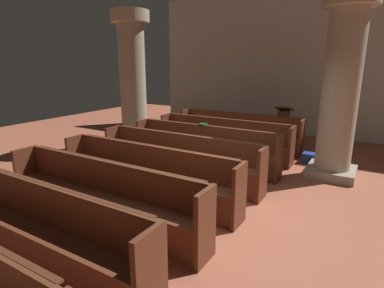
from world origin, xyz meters
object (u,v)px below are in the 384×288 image
(lectern, at_px, (283,128))
(pew_row_3, at_px, (179,157))
(pew_row_0, at_px, (238,129))
(pillar_far_side, at_px, (133,79))
(hymn_book, at_px, (203,124))
(pew_row_1, at_px, (223,136))
(pew_row_6, at_px, (35,223))
(pew_row_4, at_px, (146,172))
(pew_row_5, at_px, (101,193))
(pew_row_2, at_px, (203,145))
(kneeler_box_blue, at_px, (312,158))
(pillar_aisle_side, at_px, (341,85))

(lectern, bearing_deg, pew_row_3, -102.79)
(pew_row_0, xyz_separation_m, pillar_far_side, (-2.52, -1.40, 1.36))
(lectern, distance_m, hymn_book, 3.15)
(pew_row_1, relative_size, pew_row_6, 1.00)
(lectern, xyz_separation_m, hymn_book, (-1.06, -2.93, 0.49))
(pew_row_4, relative_size, pew_row_5, 1.00)
(pew_row_2, bearing_deg, pew_row_3, -90.00)
(pew_row_4, distance_m, pew_row_6, 2.02)
(pew_row_2, distance_m, pew_row_3, 1.01)
(pew_row_6, distance_m, hymn_book, 4.25)
(pew_row_4, xyz_separation_m, lectern, (0.94, 5.14, -0.05))
(pew_row_6, height_order, pillar_far_side, pillar_far_side)
(pew_row_0, xyz_separation_m, kneeler_box_blue, (2.06, -0.50, -0.38))
(pew_row_5, distance_m, pillar_aisle_side, 4.87)
(pew_row_0, height_order, lectern, lectern)
(pew_row_5, distance_m, lectern, 6.22)
(pew_row_3, height_order, kneeler_box_blue, pew_row_3)
(pew_row_2, height_order, hymn_book, hymn_book)
(pew_row_1, distance_m, hymn_book, 0.94)
(pew_row_1, distance_m, pew_row_6, 5.05)
(hymn_book, bearing_deg, pew_row_1, 81.75)
(pew_row_6, xyz_separation_m, lectern, (0.94, 7.15, -0.05))
(pillar_aisle_side, relative_size, kneeler_box_blue, 8.91)
(pew_row_1, bearing_deg, pew_row_5, -90.00)
(pew_row_1, relative_size, pew_row_5, 1.00)
(pew_row_4, relative_size, lectern, 3.19)
(pew_row_3, relative_size, lectern, 3.19)
(pew_row_2, bearing_deg, pew_row_0, 90.00)
(pew_row_3, relative_size, pew_row_5, 1.00)
(pew_row_0, xyz_separation_m, pew_row_5, (0.00, -5.05, 0.00))
(pew_row_1, xyz_separation_m, hymn_book, (-0.12, -0.82, 0.44))
(pew_row_5, distance_m, kneeler_box_blue, 5.00)
(pew_row_0, bearing_deg, pew_row_1, -90.00)
(pew_row_0, relative_size, pew_row_2, 1.00)
(pew_row_6, bearing_deg, pillar_far_side, 118.37)
(pew_row_0, height_order, pew_row_1, same)
(pew_row_3, bearing_deg, pew_row_4, -90.00)
(hymn_book, bearing_deg, pew_row_4, -86.92)
(pew_row_2, bearing_deg, pillar_far_side, 166.16)
(lectern, height_order, kneeler_box_blue, lectern)
(pew_row_5, relative_size, hymn_book, 17.70)
(lectern, relative_size, kneeler_box_blue, 2.69)
(pew_row_6, xyz_separation_m, pillar_far_side, (-2.52, 4.66, 1.36))
(pew_row_2, bearing_deg, hymn_book, 122.16)
(lectern, bearing_deg, pew_row_0, -130.46)
(pew_row_0, xyz_separation_m, lectern, (0.94, 1.10, -0.05))
(pew_row_3, xyz_separation_m, pew_row_6, (0.00, -3.03, 0.00))
(pew_row_6, bearing_deg, kneeler_box_blue, 69.65)
(pew_row_3, bearing_deg, pew_row_6, -90.00)
(pillar_aisle_side, distance_m, pillar_far_side, 5.09)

